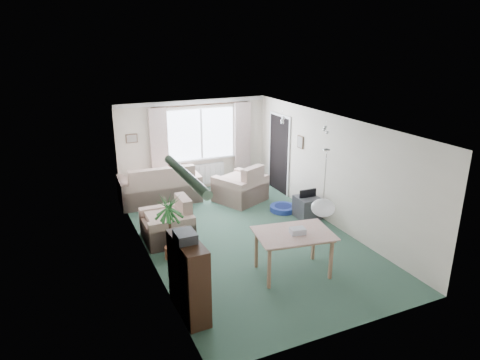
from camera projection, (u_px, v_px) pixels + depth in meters
name	position (u px, v px, depth m)	size (l,w,h in m)	color
ground	(246.00, 237.00, 8.82)	(6.50, 6.50, 0.00)	#2F4E3F
window	(201.00, 134.00, 11.21)	(1.80, 0.03, 1.30)	white
curtain_rod	(201.00, 105.00, 10.89)	(2.60, 0.03, 0.03)	black
curtain_left	(159.00, 148.00, 10.75)	(0.45, 0.08, 2.00)	beige
curtain_right	(242.00, 139.00, 11.64)	(0.45, 0.08, 2.00)	beige
radiator	(203.00, 174.00, 11.52)	(1.20, 0.10, 0.55)	white
doorway	(279.00, 154.00, 11.17)	(0.03, 0.95, 2.00)	black
pendant_lamp	(323.00, 208.00, 6.44)	(0.36, 0.36, 0.36)	white
tinsel_garland	(186.00, 175.00, 5.35)	(1.60, 1.60, 0.12)	#196626
bauble_cluster_a	(283.00, 118.00, 9.39)	(0.20, 0.20, 0.20)	silver
bauble_cluster_b	(326.00, 127.00, 8.47)	(0.20, 0.20, 0.20)	silver
wall_picture_back	(132.00, 138.00, 10.49)	(0.28, 0.03, 0.22)	brown
wall_picture_right	(300.00, 142.00, 10.13)	(0.03, 0.24, 0.30)	brown
sofa	(159.00, 182.00, 10.61)	(1.94, 1.03, 0.97)	#C7B097
armchair_corner	(240.00, 182.00, 10.64)	(1.07, 1.01, 0.95)	beige
armchair_left	(167.00, 220.00, 8.57)	(0.97, 0.92, 0.87)	#B9B18C
coffee_table	(181.00, 189.00, 10.90)	(1.02, 0.57, 0.46)	black
photo_frame	(182.00, 177.00, 10.86)	(0.12, 0.02, 0.16)	brown
bookshelf	(188.00, 277.00, 6.23)	(0.33, 0.98, 1.19)	black
hifi_box	(185.00, 236.00, 6.00)	(0.28, 0.35, 0.14)	#2F3034
houseplant	(170.00, 227.00, 7.79)	(0.54, 0.54, 1.25)	#226422
dining_table	(293.00, 253.00, 7.37)	(1.20, 0.80, 0.75)	tan
gift_box	(298.00, 231.00, 7.20)	(0.25, 0.18, 0.12)	silver
tv_cube	(307.00, 207.00, 9.71)	(0.49, 0.54, 0.49)	#313135
pet_bed	(283.00, 208.00, 10.13)	(0.61, 0.61, 0.12)	navy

